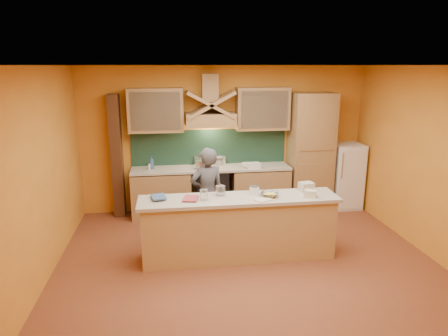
{
  "coord_description": "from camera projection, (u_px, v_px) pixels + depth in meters",
  "views": [
    {
      "loc": [
        -1.07,
        -5.1,
        2.8
      ],
      "look_at": [
        -0.24,
        0.9,
        1.24
      ],
      "focal_mm": 32.0,
      "sensor_mm": 36.0,
      "label": 1
    }
  ],
  "objects": [
    {
      "name": "floor",
      "position": [
        249.0,
        266.0,
        5.73
      ],
      "size": [
        5.5,
        5.0,
        0.01
      ],
      "primitive_type": "cube",
      "color": "brown",
      "rests_on": "ground"
    },
    {
      "name": "ceiling",
      "position": [
        252.0,
        65.0,
        5.03
      ],
      "size": [
        5.5,
        5.0,
        0.01
      ],
      "primitive_type": "cube",
      "color": "white",
      "rests_on": "wall_back"
    },
    {
      "name": "wall_back",
      "position": [
        225.0,
        139.0,
        7.78
      ],
      "size": [
        5.5,
        0.02,
        2.8
      ],
      "primitive_type": "cube",
      "color": "orange",
      "rests_on": "floor"
    },
    {
      "name": "wall_front",
      "position": [
        318.0,
        258.0,
        2.98
      ],
      "size": [
        5.5,
        0.02,
        2.8
      ],
      "primitive_type": "cube",
      "color": "orange",
      "rests_on": "floor"
    },
    {
      "name": "wall_left",
      "position": [
        36.0,
        180.0,
        5.01
      ],
      "size": [
        0.02,
        5.0,
        2.8
      ],
      "primitive_type": "cube",
      "color": "orange",
      "rests_on": "floor"
    },
    {
      "name": "wall_right",
      "position": [
        437.0,
        165.0,
        5.75
      ],
      "size": [
        0.02,
        5.0,
        2.8
      ],
      "primitive_type": "cube",
      "color": "orange",
      "rests_on": "floor"
    },
    {
      "name": "base_cabinet_left",
      "position": [
        162.0,
        194.0,
        7.57
      ],
      "size": [
        1.1,
        0.6,
        0.86
      ],
      "primitive_type": "cube",
      "color": "#A07849",
      "rests_on": "floor"
    },
    {
      "name": "base_cabinet_right",
      "position": [
        260.0,
        190.0,
        7.82
      ],
      "size": [
        1.1,
        0.6,
        0.86
      ],
      "primitive_type": "cube",
      "color": "#A07849",
      "rests_on": "floor"
    },
    {
      "name": "counter_top",
      "position": [
        211.0,
        168.0,
        7.58
      ],
      "size": [
        3.0,
        0.62,
        0.04
      ],
      "primitive_type": "cube",
      "color": "#B3AA98",
      "rests_on": "base_cabinet_left"
    },
    {
      "name": "stove",
      "position": [
        211.0,
        191.0,
        7.69
      ],
      "size": [
        0.6,
        0.58,
        0.9
      ],
      "primitive_type": "cube",
      "color": "black",
      "rests_on": "floor"
    },
    {
      "name": "backsplash",
      "position": [
        209.0,
        147.0,
        7.76
      ],
      "size": [
        3.0,
        0.03,
        0.7
      ],
      "primitive_type": "cube",
      "color": "#163224",
      "rests_on": "wall_back"
    },
    {
      "name": "range_hood",
      "position": [
        211.0,
        120.0,
        7.39
      ],
      "size": [
        0.92,
        0.5,
        0.24
      ],
      "primitive_type": "cube",
      "color": "#A07849",
      "rests_on": "wall_back"
    },
    {
      "name": "hood_chimney",
      "position": [
        210.0,
        88.0,
        7.34
      ],
      "size": [
        0.3,
        0.3,
        0.5
      ],
      "primitive_type": "cube",
      "color": "#A07849",
      "rests_on": "wall_back"
    },
    {
      "name": "upper_cabinet_left",
      "position": [
        156.0,
        110.0,
        7.29
      ],
      "size": [
        1.0,
        0.35,
        0.8
      ],
      "primitive_type": "cube",
      "color": "#A07849",
      "rests_on": "wall_back"
    },
    {
      "name": "upper_cabinet_right",
      "position": [
        262.0,
        109.0,
        7.55
      ],
      "size": [
        1.0,
        0.35,
        0.8
      ],
      "primitive_type": "cube",
      "color": "#A07849",
      "rests_on": "wall_back"
    },
    {
      "name": "pantry_column",
      "position": [
        310.0,
        152.0,
        7.77
      ],
      "size": [
        0.8,
        0.6,
        2.3
      ],
      "primitive_type": "cube",
      "color": "#A07849",
      "rests_on": "floor"
    },
    {
      "name": "fridge",
      "position": [
        345.0,
        176.0,
        8.0
      ],
      "size": [
        0.58,
        0.6,
        1.3
      ],
      "primitive_type": "cube",
      "color": "white",
      "rests_on": "floor"
    },
    {
      "name": "trim_column_left",
      "position": [
        117.0,
        157.0,
        7.42
      ],
      "size": [
        0.2,
        0.3,
        2.3
      ],
      "primitive_type": "cube",
      "color": "#472816",
      "rests_on": "floor"
    },
    {
      "name": "island_body",
      "position": [
        239.0,
        230.0,
        5.9
      ],
      "size": [
        2.8,
        0.55,
        0.88
      ],
      "primitive_type": "cube",
      "color": "tan",
      "rests_on": "floor"
    },
    {
      "name": "island_top",
      "position": [
        239.0,
        199.0,
        5.78
      ],
      "size": [
        2.9,
        0.62,
        0.05
      ],
      "primitive_type": "cube",
      "color": "#B3AA98",
      "rests_on": "island_body"
    },
    {
      "name": "person",
      "position": [
        207.0,
        194.0,
        6.44
      ],
      "size": [
        0.64,
        0.49,
        1.55
      ],
      "primitive_type": "imported",
      "rotation": [
        0.0,
        0.0,
        3.38
      ],
      "color": "#4C4C51",
      "rests_on": "floor"
    },
    {
      "name": "pot_large",
      "position": [
        202.0,
        165.0,
        7.45
      ],
      "size": [
        0.31,
        0.31,
        0.17
      ],
      "primitive_type": "cylinder",
      "rotation": [
        0.0,
        0.0,
        0.28
      ],
      "color": "#B3B4BA",
      "rests_on": "stove"
    },
    {
      "name": "pot_small",
      "position": [
        218.0,
        162.0,
        7.75
      ],
      "size": [
        0.26,
        0.26,
        0.14
      ],
      "primitive_type": "cylinder",
      "rotation": [
        0.0,
        0.0,
        0.33
      ],
      "color": "#ADADB4",
      "rests_on": "stove"
    },
    {
      "name": "soap_bottle_a",
      "position": [
        150.0,
        165.0,
        7.39
      ],
      "size": [
        0.09,
        0.09,
        0.17
      ],
      "primitive_type": "imported",
      "rotation": [
        0.0,
        0.0,
        0.11
      ],
      "color": "silver",
      "rests_on": "counter_top"
    },
    {
      "name": "soap_bottle_b",
      "position": [
        151.0,
        163.0,
        7.38
      ],
      "size": [
        0.14,
        0.14,
        0.26
      ],
      "primitive_type": "imported",
      "rotation": [
        0.0,
        0.0,
        0.52
      ],
      "color": "#2E527E",
      "rests_on": "counter_top"
    },
    {
      "name": "bowl_back",
      "position": [
        248.0,
        165.0,
        7.55
      ],
      "size": [
        0.32,
        0.32,
        0.08
      ],
      "primitive_type": "imported",
      "rotation": [
        0.0,
        0.0,
        0.35
      ],
      "color": "white",
      "rests_on": "counter_top"
    },
    {
      "name": "dish_rack",
      "position": [
        253.0,
        165.0,
        7.53
      ],
      "size": [
        0.26,
        0.21,
        0.09
      ],
      "primitive_type": "cube",
      "rotation": [
        0.0,
        0.0,
        0.07
      ],
      "color": "silver",
      "rests_on": "counter_top"
    },
    {
      "name": "book_lower",
      "position": [
        184.0,
        198.0,
        5.68
      ],
      "size": [
        0.26,
        0.31,
        0.03
      ],
      "primitive_type": "imported",
      "rotation": [
        0.0,
        0.0,
        -0.22
      ],
      "color": "#A53B40",
      "rests_on": "island_top"
    },
    {
      "name": "book_upper",
      "position": [
        152.0,
        198.0,
        5.66
      ],
      "size": [
        0.25,
        0.31,
        0.02
      ],
      "primitive_type": "imported",
      "rotation": [
        0.0,
        0.0,
        0.2
      ],
      "color": "#39567E",
      "rests_on": "island_top"
    },
    {
      "name": "jar_large",
      "position": [
        220.0,
        190.0,
        5.85
      ],
      "size": [
        0.16,
        0.16,
        0.14
      ],
      "primitive_type": "cylinder",
      "rotation": [
        0.0,
        0.0,
        -0.16
      ],
      "color": "silver",
      "rests_on": "island_top"
    },
    {
      "name": "jar_small",
      "position": [
        204.0,
        195.0,
        5.64
      ],
      "size": [
        0.12,
        0.12,
        0.15
      ],
      "primitive_type": "cylinder",
      "rotation": [
        0.0,
        0.0,
        -0.11
      ],
      "color": "white",
      "rests_on": "island_top"
    },
    {
      "name": "kitchen_scale",
      "position": [
        254.0,
        190.0,
        5.91
      ],
      "size": [
        0.14,
        0.14,
        0.11
      ],
      "primitive_type": "cube",
      "rotation": [
        0.0,
        0.0,
        -0.11
      ],
      "color": "white",
      "rests_on": "island_top"
    },
    {
      "name": "mixing_bowl",
      "position": [
        270.0,
        194.0,
        5.81
      ],
      "size": [
        0.32,
        0.32,
        0.06
      ],
      "primitive_type": "imported",
      "rotation": [
        0.0,
        0.0,
        -0.3
      ],
      "color": "silver",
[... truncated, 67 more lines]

